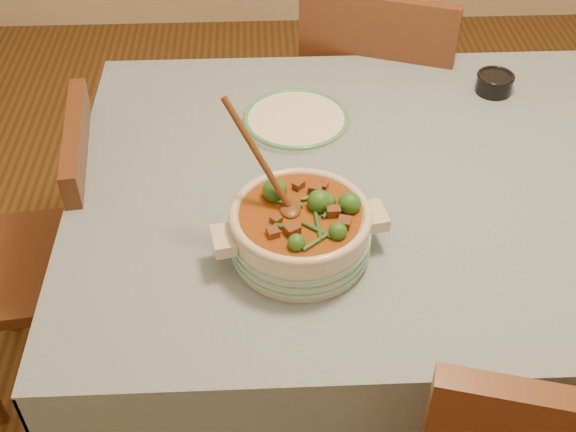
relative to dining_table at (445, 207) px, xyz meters
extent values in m
plane|color=#462C14|center=(0.00, 0.00, -0.66)|extent=(4.50, 4.50, 0.00)
cube|color=brown|center=(0.00, 0.00, 0.06)|extent=(1.60, 1.00, 0.05)
cube|color=gray|center=(0.00, 0.00, 0.09)|extent=(1.68, 1.08, 0.01)
cylinder|color=brown|center=(-0.73, 0.43, -0.31)|extent=(0.07, 0.07, 0.70)
cylinder|color=beige|center=(-0.35, -0.23, 0.14)|extent=(0.31, 0.31, 0.10)
torus|color=beige|center=(-0.35, -0.23, 0.19)|extent=(0.27, 0.27, 0.02)
cube|color=beige|center=(-0.20, -0.20, 0.16)|extent=(0.05, 0.08, 0.03)
cube|color=beige|center=(-0.50, -0.25, 0.16)|extent=(0.05, 0.08, 0.03)
cylinder|color=#903F15|center=(-0.35, -0.23, 0.19)|extent=(0.23, 0.23, 0.02)
cylinder|color=white|center=(-0.33, 0.22, 0.10)|extent=(0.32, 0.32, 0.02)
torus|color=#45996A|center=(-0.33, 0.22, 0.11)|extent=(0.26, 0.26, 0.01)
cylinder|color=black|center=(0.18, 0.34, 0.11)|extent=(0.10, 0.10, 0.05)
torus|color=black|center=(0.18, 0.34, 0.14)|extent=(0.10, 0.10, 0.01)
cylinder|color=black|center=(0.18, 0.34, 0.13)|extent=(0.08, 0.08, 0.01)
cube|color=#5A2D1B|center=(-0.03, 0.73, -0.20)|extent=(0.55, 0.55, 0.04)
cube|color=#5A2D1B|center=(-0.10, 0.54, 0.03)|extent=(0.42, 0.18, 0.46)
cylinder|color=#5A2D1B|center=(0.21, 0.84, -0.43)|extent=(0.04, 0.04, 0.46)
cylinder|color=#5A2D1B|center=(-0.14, 0.96, -0.43)|extent=(0.04, 0.04, 0.46)
cylinder|color=#5A2D1B|center=(0.08, 0.49, -0.43)|extent=(0.04, 0.04, 0.46)
cylinder|color=#5A2D1B|center=(-0.27, 0.62, -0.43)|extent=(0.04, 0.04, 0.46)
cube|color=#5A2D1B|center=(-1.02, 0.10, -0.24)|extent=(0.43, 0.43, 0.04)
cube|color=#5A2D1B|center=(-0.84, 0.12, -0.03)|extent=(0.08, 0.39, 0.42)
cylinder|color=#5A2D1B|center=(-0.87, 0.28, -0.45)|extent=(0.04, 0.04, 0.42)
cylinder|color=#5A2D1B|center=(-0.83, -0.05, -0.45)|extent=(0.04, 0.04, 0.42)
camera|label=1|loc=(-0.42, -1.23, 1.10)|focal=45.00mm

